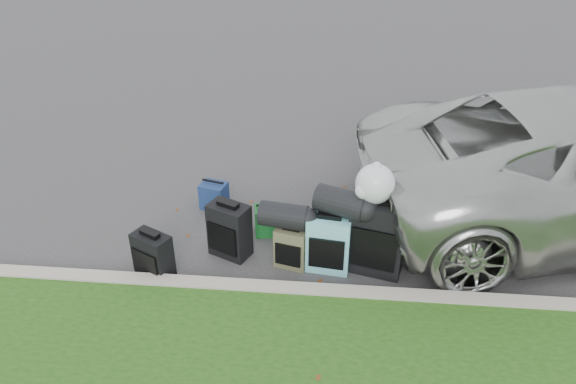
# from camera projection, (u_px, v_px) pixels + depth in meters

# --- Properties ---
(ground) EXTENTS (120.00, 120.00, 0.00)m
(ground) POSITION_uv_depth(u_px,v_px,m) (295.00, 241.00, 6.64)
(ground) COLOR #383535
(ground) RESTS_ON ground
(curb) EXTENTS (120.00, 0.18, 0.15)m
(curb) POSITION_uv_depth(u_px,v_px,m) (287.00, 292.00, 5.75)
(curb) COLOR #9E937F
(curb) RESTS_ON ground
(suitcase_small_black) EXTENTS (0.47, 0.39, 0.52)m
(suitcase_small_black) POSITION_uv_depth(u_px,v_px,m) (153.00, 255.00, 5.98)
(suitcase_small_black) COLOR black
(suitcase_small_black) RESTS_ON ground
(suitcase_large_black_left) EXTENTS (0.52, 0.43, 0.64)m
(suitcase_large_black_left) POSITION_uv_depth(u_px,v_px,m) (230.00, 230.00, 6.27)
(suitcase_large_black_left) COLOR black
(suitcase_large_black_left) RESTS_ON ground
(suitcase_olive) EXTENTS (0.39, 0.29, 0.48)m
(suitcase_olive) POSITION_uv_depth(u_px,v_px,m) (291.00, 247.00, 6.14)
(suitcase_olive) COLOR #46452D
(suitcase_olive) RESTS_ON ground
(suitcase_teal) EXTENTS (0.49, 0.33, 0.66)m
(suitcase_teal) POSITION_uv_depth(u_px,v_px,m) (329.00, 243.00, 6.05)
(suitcase_teal) COLOR #5AA9B2
(suitcase_teal) RESTS_ON ground
(suitcase_large_black_right) EXTENTS (0.64, 0.48, 0.86)m
(suitcase_large_black_right) POSITION_uv_depth(u_px,v_px,m) (378.00, 237.00, 5.98)
(suitcase_large_black_right) COLOR black
(suitcase_large_black_right) RESTS_ON ground
(tote_green) EXTENTS (0.35, 0.30, 0.35)m
(tote_green) POSITION_uv_depth(u_px,v_px,m) (268.00, 220.00, 6.70)
(tote_green) COLOR #166524
(tote_green) RESTS_ON ground
(tote_navy) EXTENTS (0.37, 0.32, 0.34)m
(tote_navy) POSITION_uv_depth(u_px,v_px,m) (214.00, 196.00, 7.19)
(tote_navy) COLOR navy
(tote_navy) RESTS_ON ground
(duffel_left) EXTENTS (0.55, 0.35, 0.28)m
(duffel_left) POSITION_uv_depth(u_px,v_px,m) (283.00, 216.00, 5.99)
(duffel_left) COLOR black
(duffel_left) RESTS_ON suitcase_olive
(duffel_right) EXTENTS (0.61, 0.48, 0.30)m
(duffel_right) POSITION_uv_depth(u_px,v_px,m) (341.00, 203.00, 5.85)
(duffel_right) COLOR black
(duffel_right) RESTS_ON suitcase_teal
(trash_bag) EXTENTS (0.41, 0.41, 0.41)m
(trash_bag) POSITION_uv_depth(u_px,v_px,m) (375.00, 184.00, 5.68)
(trash_bag) COLOR white
(trash_bag) RESTS_ON suitcase_large_black_right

